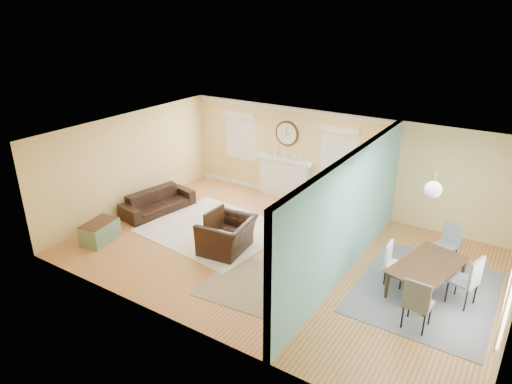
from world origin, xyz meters
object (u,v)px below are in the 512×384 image
Objects in this scene: green_chair at (325,206)px; eames_chair at (227,235)px; sofa at (158,201)px; dining_table at (428,278)px; credenza at (356,224)px.

eames_chair is at bearing 79.34° from green_chair.
sofa is at bearing 39.29° from green_chair.
credenza is at bearing 71.39° from dining_table.
eames_chair is 3.01m from credenza.
green_chair reaches higher than sofa.
eames_chair is 4.23m from dining_table.
sofa is 5.19m from credenza.
sofa is 4.40m from green_chair.
green_chair is 3.61m from dining_table.
sofa is 6.94m from dining_table.
green_chair is at bearing -52.36° from sofa.
green_chair is 0.48× the size of credenza.
eames_chair reaches higher than green_chair.
credenza reaches higher than green_chair.
sofa is at bearing -165.16° from credenza.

